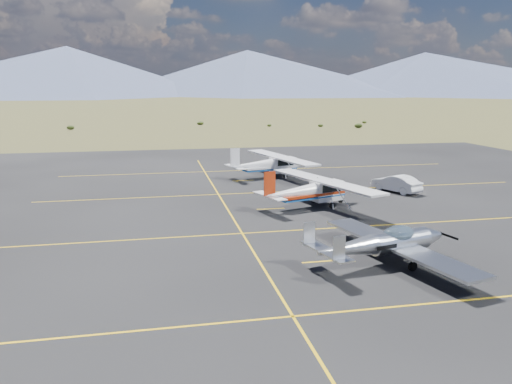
{
  "coord_description": "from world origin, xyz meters",
  "views": [
    {
      "loc": [
        -10.81,
        -25.69,
        8.47
      ],
      "look_at": [
        -4.37,
        5.96,
        1.6
      ],
      "focal_mm": 35.0,
      "sensor_mm": 36.0,
      "label": 1
    }
  ],
  "objects_px": {
    "sedan": "(396,183)",
    "aircraft_low_wing": "(386,243)",
    "aircraft_cessna": "(312,190)",
    "aircraft_plain": "(270,164)"
  },
  "relations": [
    {
      "from": "sedan",
      "to": "aircraft_plain",
      "type": "bearing_deg",
      "value": -68.95
    },
    {
      "from": "aircraft_cessna",
      "to": "aircraft_plain",
      "type": "height_order",
      "value": "aircraft_plain"
    },
    {
      "from": "aircraft_plain",
      "to": "aircraft_cessna",
      "type": "bearing_deg",
      "value": -103.3
    },
    {
      "from": "sedan",
      "to": "aircraft_low_wing",
      "type": "bearing_deg",
      "value": 37.16
    },
    {
      "from": "aircraft_low_wing",
      "to": "aircraft_cessna",
      "type": "distance_m",
      "value": 11.77
    },
    {
      "from": "aircraft_cessna",
      "to": "aircraft_plain",
      "type": "bearing_deg",
      "value": 72.35
    },
    {
      "from": "aircraft_low_wing",
      "to": "aircraft_cessna",
      "type": "relative_size",
      "value": 0.91
    },
    {
      "from": "aircraft_cessna",
      "to": "sedan",
      "type": "distance_m",
      "value": 9.25
    },
    {
      "from": "aircraft_plain",
      "to": "sedan",
      "type": "relative_size",
      "value": 2.76
    },
    {
      "from": "aircraft_low_wing",
      "to": "aircraft_plain",
      "type": "xyz_separation_m",
      "value": [
        -0.16,
        24.04,
        0.25
      ]
    }
  ]
}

